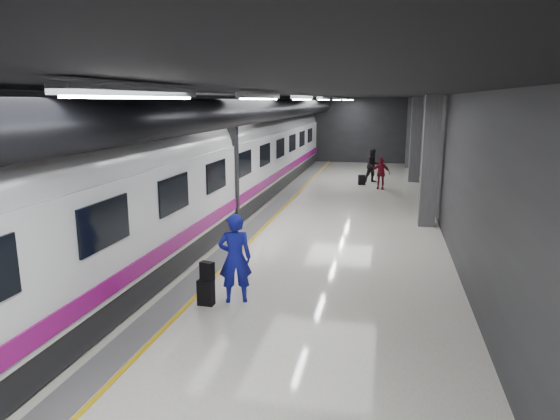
# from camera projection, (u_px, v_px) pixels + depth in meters

# --- Properties ---
(ground) EXTENTS (40.00, 40.00, 0.00)m
(ground) POSITION_uv_depth(u_px,v_px,m) (289.00, 232.00, 16.65)
(ground) COLOR white
(ground) RESTS_ON ground
(platform_hall) EXTENTS (10.02, 40.02, 4.51)m
(platform_hall) POSITION_uv_depth(u_px,v_px,m) (286.00, 124.00, 16.86)
(platform_hall) COLOR black
(platform_hall) RESTS_ON ground
(train) EXTENTS (3.05, 38.00, 4.05)m
(train) POSITION_uv_depth(u_px,v_px,m) (195.00, 168.00, 16.87)
(train) COLOR black
(train) RESTS_ON ground
(traveler_main) EXTENTS (0.84, 0.68, 1.97)m
(traveler_main) POSITION_uv_depth(u_px,v_px,m) (235.00, 258.00, 10.73)
(traveler_main) COLOR #1718B2
(traveler_main) RESTS_ON ground
(suitcase_main) EXTENTS (0.35, 0.23, 0.56)m
(suitcase_main) POSITION_uv_depth(u_px,v_px,m) (206.00, 292.00, 10.70)
(suitcase_main) COLOR black
(suitcase_main) RESTS_ON ground
(shoulder_bag) EXTENTS (0.33, 0.23, 0.40)m
(shoulder_bag) POSITION_uv_depth(u_px,v_px,m) (207.00, 271.00, 10.62)
(shoulder_bag) COLOR black
(shoulder_bag) RESTS_ON suitcase_main
(traveler_far_a) EXTENTS (1.10, 1.03, 1.82)m
(traveler_far_a) POSITION_uv_depth(u_px,v_px,m) (373.00, 165.00, 26.70)
(traveler_far_a) COLOR black
(traveler_far_a) RESTS_ON ground
(traveler_far_b) EXTENTS (0.95, 0.47, 1.56)m
(traveler_far_b) POSITION_uv_depth(u_px,v_px,m) (381.00, 173.00, 24.73)
(traveler_far_b) COLOR maroon
(traveler_far_b) RESTS_ON ground
(suitcase_far) EXTENTS (0.40, 0.32, 0.52)m
(suitcase_far) POSITION_uv_depth(u_px,v_px,m) (362.00, 180.00, 26.05)
(suitcase_far) COLOR black
(suitcase_far) RESTS_ON ground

